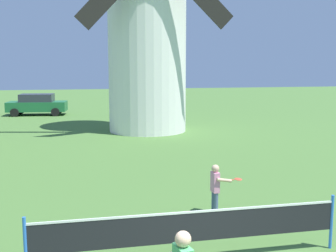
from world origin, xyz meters
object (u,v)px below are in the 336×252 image
Objects in this scene: windmill at (147,14)px; player_far at (216,186)px; tennis_net at (190,227)px; parked_car_green at (37,104)px.

windmill is 10.64× the size of player_far.
player_far reaches higher than tennis_net.
tennis_net is at bearing -96.22° from windmill.
tennis_net is 2.65m from player_far.
player_far is at bearing -91.88° from windmill.
parked_car_green reaches higher than tennis_net.
windmill is at bearing -52.73° from parked_car_green.
player_far is 23.18m from parked_car_green.
windmill reaches higher than player_far.
parked_car_green is at bearing 127.27° from windmill.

